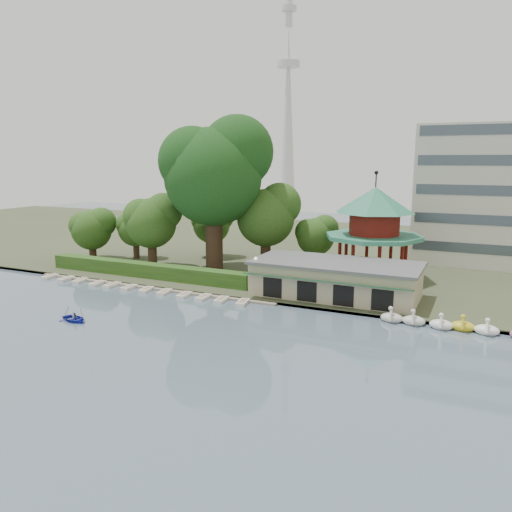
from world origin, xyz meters
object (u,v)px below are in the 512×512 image
Objects in this scene: pavilion at (374,224)px; big_tree at (215,169)px; dock at (150,287)px; boathouse at (335,279)px; rowboat_with_passengers at (74,317)px.

big_tree is at bearing -169.69° from pavilion.
dock is 1.83× the size of boathouse.
pavilion is at bearing 51.00° from rowboat_with_passengers.
pavilion is 22.22m from big_tree.
big_tree reaches higher than pavilion.
pavilion is 2.79× the size of rowboat_with_passengers.
big_tree is (3.18, 11.01, 14.14)m from dock.
big_tree is at bearing 161.66° from boathouse.
rowboat_with_passengers is at bearing -94.95° from big_tree.
big_tree reaches higher than dock.
rowboat_with_passengers is at bearing -138.85° from boathouse.
boathouse is (22.00, 4.77, 2.25)m from dock.
big_tree is at bearing 85.05° from rowboat_with_passengers.
dock is 29.14m from pavilion.
pavilion reaches higher than boathouse.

